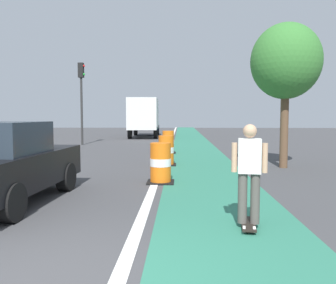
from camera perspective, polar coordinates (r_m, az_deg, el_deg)
The scene contains 10 objects.
bike_lane_strip at distance 15.65m, azimuth 5.00°, elevation -2.40°, with size 2.50×80.00×0.01m, color #2D755B.
lane_divider_stripe at distance 15.65m, azimuth -0.50°, elevation -2.38°, with size 0.20×80.00×0.01m, color silver.
skateboarder_on_lane at distance 5.80m, azimuth 13.09°, elevation -4.84°, with size 0.57×0.82×1.69m.
parked_sedan_nearest at distance 7.99m, azimuth -25.29°, elevation -3.23°, with size 2.07×4.18×1.70m.
traffic_barrel_front at distance 9.51m, azimuth -1.22°, elevation -3.50°, with size 0.73×0.73×1.09m.
traffic_barrel_mid at distance 12.92m, azimuth -0.30°, elevation -1.44°, with size 0.73×0.73×1.09m.
traffic_barrel_back at distance 17.06m, azimuth 0.03°, elevation -0.05°, with size 0.73×0.73×1.09m.
delivery_truck_down_block at distance 30.24m, azimuth -3.85°, elevation 4.32°, with size 2.57×7.68×3.23m.
traffic_light_corner at distance 22.71m, azimuth -13.92°, elevation 8.40°, with size 0.41×0.32×5.10m.
street_tree_sidewalk at distance 13.01m, azimuth 18.63°, elevation 12.22°, with size 2.40×2.40×5.00m.
Camera 1 is at (1.58, -3.53, 1.82)m, focal length 37.43 mm.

